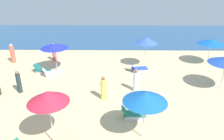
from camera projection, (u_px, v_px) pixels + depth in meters
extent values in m
cube|color=#2A5282|center=(120.00, 35.00, 28.69)|extent=(60.00, 12.33, 0.12)
cylinder|color=silver|center=(209.00, 54.00, 19.14)|extent=(0.05, 0.05, 1.86)
cone|color=blue|center=(211.00, 42.00, 18.68)|extent=(2.32, 2.32, 0.42)
cylinder|color=silver|center=(144.00, 120.00, 10.24)|extent=(0.05, 0.05, 2.01)
cone|color=#1860B2|center=(145.00, 97.00, 9.74)|extent=(2.07, 2.07, 0.47)
cube|color=silver|center=(135.00, 119.00, 11.75)|extent=(1.10, 0.05, 0.26)
cube|color=silver|center=(134.00, 113.00, 12.21)|extent=(1.10, 0.05, 0.26)
cube|color=#257C64|center=(135.00, 114.00, 11.92)|extent=(1.22, 0.60, 0.06)
cube|color=#257C64|center=(125.00, 111.00, 11.85)|extent=(0.35, 0.57, 0.42)
cylinder|color=silver|center=(56.00, 59.00, 17.78)|extent=(0.05, 0.05, 1.94)
cone|color=#232ED4|center=(54.00, 46.00, 17.31)|extent=(2.24, 2.24, 0.39)
cube|color=silver|center=(54.00, 75.00, 17.03)|extent=(1.18, 0.43, 0.22)
cube|color=silver|center=(53.00, 73.00, 17.47)|extent=(1.18, 0.43, 0.22)
cube|color=silver|center=(53.00, 72.00, 17.19)|extent=(1.49, 0.99, 0.06)
cube|color=silver|center=(45.00, 71.00, 16.94)|extent=(0.52, 0.64, 0.41)
cube|color=silver|center=(41.00, 73.00, 17.43)|extent=(1.04, 0.43, 0.19)
cube|color=silver|center=(46.00, 70.00, 17.90)|extent=(1.04, 0.43, 0.19)
cube|color=#1C6358|center=(43.00, 70.00, 17.62)|extent=(1.37, 1.05, 0.06)
cube|color=#1C6358|center=(37.00, 67.00, 17.71)|extent=(0.58, 0.72, 0.51)
cylinder|color=silver|center=(51.00, 123.00, 9.84)|extent=(0.05, 0.05, 2.22)
cone|color=red|center=(48.00, 97.00, 9.29)|extent=(1.84, 1.84, 0.54)
cylinder|color=silver|center=(223.00, 76.00, 14.85)|extent=(0.05, 0.05, 1.90)
cylinder|color=silver|center=(146.00, 55.00, 18.45)|extent=(0.05, 0.05, 2.12)
cone|color=blue|center=(147.00, 40.00, 17.92)|extent=(1.85, 1.85, 0.53)
cube|color=silver|center=(140.00, 71.00, 17.70)|extent=(1.16, 0.25, 0.22)
cube|color=silver|center=(139.00, 69.00, 18.21)|extent=(1.16, 0.25, 0.22)
cube|color=#2A53B5|center=(140.00, 68.00, 17.90)|extent=(1.40, 0.89, 0.06)
cube|color=#2A53B5|center=(133.00, 66.00, 17.71)|extent=(0.48, 0.69, 0.52)
cylinder|color=#EF6048|center=(13.00, 54.00, 19.56)|extent=(0.53, 0.53, 1.51)
sphere|color=beige|center=(11.00, 45.00, 19.22)|extent=(0.24, 0.24, 0.24)
cylinder|color=#25343B|center=(19.00, 83.00, 14.47)|extent=(0.43, 0.43, 1.35)
sphere|color=#906B49|center=(17.00, 73.00, 14.15)|extent=(0.24, 0.24, 0.24)
cylinder|color=#E1E45C|center=(104.00, 89.00, 13.67)|extent=(0.47, 0.47, 1.36)
sphere|color=#935D49|center=(103.00, 78.00, 13.36)|extent=(0.22, 0.22, 0.22)
cylinder|color=white|center=(136.00, 82.00, 14.67)|extent=(0.41, 0.41, 1.36)
sphere|color=#98604D|center=(136.00, 71.00, 14.36)|extent=(0.26, 0.26, 0.26)
cylinder|color=#F65A5D|center=(54.00, 53.00, 19.93)|extent=(0.49, 0.49, 1.46)
sphere|color=beige|center=(53.00, 45.00, 19.60)|extent=(0.24, 0.24, 0.24)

